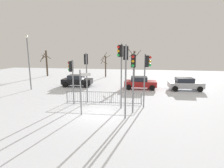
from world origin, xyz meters
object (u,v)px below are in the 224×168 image
traffic_light_mid_left (133,70)px  traffic_light_rear_right (86,66)px  car_silver_mid (185,84)px  direction_sign_post (81,90)px  traffic_light_rear_left (120,62)px  traffic_light_foreground_left (126,65)px  bare_tree_right (134,65)px  street_lamp (28,56)px  traffic_light_mid_right (147,69)px  traffic_light_foreground_right (71,72)px  car_black_near (77,80)px  bare_tree_left (46,62)px  bare_tree_centre (105,65)px  car_red_trailing (140,82)px

traffic_light_mid_left → traffic_light_rear_right: traffic_light_mid_left is taller
car_silver_mid → direction_sign_post: bearing=-137.2°
traffic_light_rear_left → traffic_light_foreground_left: traffic_light_rear_left is taller
bare_tree_right → direction_sign_post: bearing=-102.2°
traffic_light_rear_right → street_lamp: 9.04m
bare_tree_right → traffic_light_rear_right: bearing=-108.1°
traffic_light_rear_left → traffic_light_foreground_left: bearing=136.7°
traffic_light_mid_right → traffic_light_foreground_left: size_ratio=0.87×
traffic_light_foreground_right → car_black_near: 7.89m
traffic_light_rear_left → street_lamp: street_lamp is taller
traffic_light_rear_right → car_black_near: (-3.34, 6.61, -2.47)m
car_black_near → street_lamp: street_lamp is taller
traffic_light_rear_left → bare_tree_left: bearing=-16.4°
traffic_light_mid_right → street_lamp: size_ratio=0.69×
direction_sign_post → traffic_light_mid_left: bearing=-4.9°
bare_tree_right → bare_tree_centre: bearing=144.6°
traffic_light_mid_left → traffic_light_foreground_left: 1.13m
street_lamp → car_red_trailing: bearing=10.9°
street_lamp → traffic_light_mid_left: bearing=-26.9°
car_black_near → traffic_light_foreground_left: bearing=-57.3°
traffic_light_mid_right → car_red_trailing: size_ratio=1.13×
traffic_light_foreground_right → traffic_light_rear_left: 4.45m
traffic_light_foreground_left → car_red_trailing: size_ratio=1.30×
traffic_light_foreground_right → street_lamp: size_ratio=0.60×
traffic_light_mid_left → car_red_trailing: traffic_light_mid_left is taller
bare_tree_left → traffic_light_foreground_left: bearing=-48.8°
traffic_light_foreground_right → traffic_light_foreground_left: traffic_light_foreground_left is taller
traffic_light_mid_right → traffic_light_rear_left: bearing=-53.2°
traffic_light_foreground_left → bare_tree_centre: traffic_light_foreground_left is taller
traffic_light_foreground_left → car_black_near: size_ratio=1.29×
bare_tree_centre → traffic_light_foreground_right: bearing=-89.5°
traffic_light_rear_right → car_silver_mid: size_ratio=1.14×
traffic_light_rear_right → bare_tree_centre: 15.19m
traffic_light_foreground_left → direction_sign_post: bearing=167.2°
traffic_light_rear_right → traffic_light_mid_left: bearing=-56.6°
car_black_near → bare_tree_centre: bearing=73.3°
traffic_light_foreground_left → car_silver_mid: size_ratio=1.29×
car_black_near → traffic_light_rear_left: bearing=-53.7°
car_red_trailing → car_silver_mid: size_ratio=0.99×
street_lamp → bare_tree_centre: street_lamp is taller
traffic_light_foreground_left → direction_sign_post: (-3.15, 0.08, -1.82)m
traffic_light_rear_left → bare_tree_right: 12.98m
bare_tree_centre → car_black_near: bearing=-103.8°
traffic_light_mid_right → car_black_near: size_ratio=1.12×
traffic_light_mid_right → car_red_trailing: bearing=-154.2°
traffic_light_mid_right → direction_sign_post: size_ratio=1.31×
bare_tree_left → bare_tree_right: bearing=-11.0°
car_black_near → street_lamp: size_ratio=0.61×
traffic_light_foreground_right → traffic_light_rear_left: bearing=-75.1°
car_black_near → car_silver_mid: 13.29m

